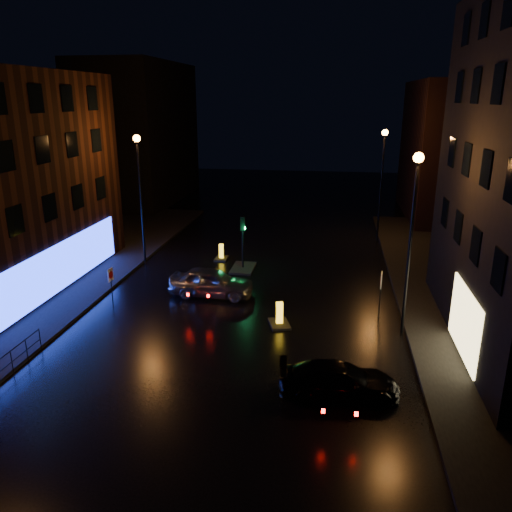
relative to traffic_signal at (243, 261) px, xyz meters
The scene contains 14 objects.
ground 14.06m from the traffic_signal, 85.10° to the right, with size 120.00×120.00×0.00m, color black.
pavement_left 14.14m from the traffic_signal, 154.89° to the right, with size 12.00×44.00×0.15m, color black.
building_far_left 26.50m from the traffic_signal, 125.18° to the left, with size 8.00×16.00×14.00m, color black.
building_far_right 24.83m from the traffic_signal, 48.01° to the left, with size 8.00×14.00×12.00m, color black.
street_lamp_lfar 8.32m from the traffic_signal, behind, with size 0.44×0.44×8.37m.
street_lamp_rnear 13.06m from the traffic_signal, 41.63° to the right, with size 0.44×0.44×8.37m.
street_lamp_rfar 13.06m from the traffic_signal, 41.63° to the left, with size 0.44×0.44×8.37m.
traffic_signal is the anchor object (origin of this frame).
silver_hatchback 4.83m from the traffic_signal, 100.88° to the right, with size 1.87×4.64×1.58m, color #A3A7AA.
dark_sedan 14.90m from the traffic_signal, 65.89° to the right, with size 1.79×4.41×1.28m, color black.
bollard_near 8.57m from the traffic_signal, 67.72° to the right, with size 1.28×1.57×1.19m.
bollard_far 2.55m from the traffic_signal, 136.12° to the left, with size 0.82×1.23×1.08m.
road_sign_left 9.06m from the traffic_signal, 129.77° to the right, with size 0.09×0.50×2.07m.
road_sign_right 10.24m from the traffic_signal, 37.29° to the right, with size 0.13×0.57×2.34m.
Camera 1 is at (4.38, -15.90, 10.54)m, focal length 35.00 mm.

